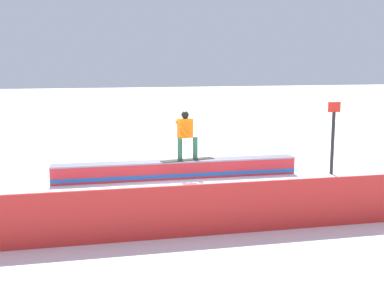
# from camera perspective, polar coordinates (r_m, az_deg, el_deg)

# --- Properties ---
(ground_plane) EXTENTS (120.00, 120.00, 0.00)m
(ground_plane) POSITION_cam_1_polar(r_m,az_deg,el_deg) (13.88, -1.76, -4.05)
(ground_plane) COLOR white
(grind_box) EXTENTS (7.06, 0.96, 0.52)m
(grind_box) POSITION_cam_1_polar(r_m,az_deg,el_deg) (13.83, -1.77, -3.10)
(grind_box) COLOR red
(grind_box) RESTS_ON ground_plane
(snowboarder) EXTENTS (1.61, 0.54, 1.42)m
(snowboarder) POSITION_cam_1_polar(r_m,az_deg,el_deg) (13.68, -0.75, 1.21)
(snowboarder) COLOR #292821
(snowboarder) RESTS_ON grind_box
(safety_fence) EXTENTS (13.16, 0.88, 1.00)m
(safety_fence) POSITION_cam_1_polar(r_m,az_deg,el_deg) (9.32, 5.57, -7.53)
(safety_fence) COLOR red
(safety_fence) RESTS_ON ground_plane
(trail_marker) EXTENTS (0.40, 0.10, 2.15)m
(trail_marker) POSITION_cam_1_polar(r_m,az_deg,el_deg) (14.76, 16.36, 0.92)
(trail_marker) COLOR #262628
(trail_marker) RESTS_ON ground_plane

